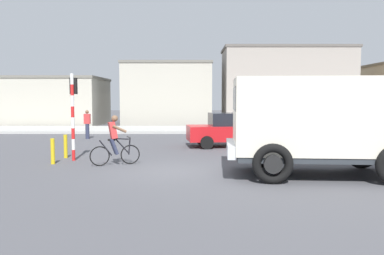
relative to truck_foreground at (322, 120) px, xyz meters
The scene contains 12 objects.
ground_plane 4.58m from the truck_foreground, behind, with size 120.00×120.00×0.00m, color #4C4C51.
sidewalk_far 16.57m from the truck_foreground, 104.82° to the left, with size 80.00×5.00×0.16m, color #ADADA8.
truck_foreground is the anchor object (origin of this frame).
cyclist 6.79m from the truck_foreground, 164.50° to the left, with size 1.63×0.75×1.72m.
traffic_light_pole 8.71m from the truck_foreground, 160.77° to the left, with size 0.24×0.43×3.20m.
car_red_near 7.31m from the truck_foreground, 105.95° to the left, with size 4.17×2.23×1.60m.
pedestrian_near_kerb 14.31m from the truck_foreground, 132.96° to the left, with size 0.34×0.22×1.62m.
bollard_near 9.02m from the truck_foreground, 166.95° to the left, with size 0.14×0.14×0.90m, color gold.
bollard_far 9.44m from the truck_foreground, 158.57° to the left, with size 0.14×0.14×0.90m, color gold.
building_corner_left 27.06m from the truck_foreground, 124.51° to the left, with size 7.66×7.13×4.04m.
building_mid_block 23.73m from the truck_foreground, 104.46° to the left, with size 7.51×6.54×5.29m.
building_corner_right 21.94m from the truck_foreground, 79.41° to the left, with size 10.57×5.12×6.43m.
Camera 1 is at (0.38, -12.23, 2.33)m, focal length 36.79 mm.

